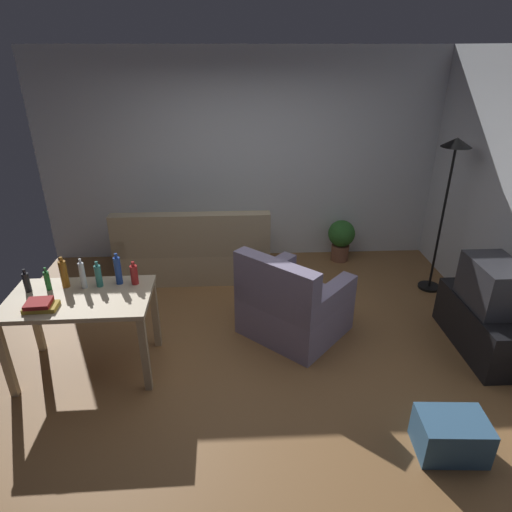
{
  "coord_description": "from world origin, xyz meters",
  "views": [
    {
      "loc": [
        -0.1,
        -3.53,
        2.68
      ],
      "look_at": [
        0.1,
        0.5,
        0.75
      ],
      "focal_mm": 30.91,
      "sensor_mm": 36.0,
      "label": 1
    }
  ],
  "objects_px": {
    "desk": "(81,307)",
    "bottle_red": "(134,274)",
    "bottle_amber": "(64,274)",
    "bottle_tall": "(98,276)",
    "torchiere_lamp": "(451,175)",
    "potted_plant": "(341,238)",
    "tv": "(494,284)",
    "couch": "(195,252)",
    "storage_box": "(451,435)",
    "bottle_dark": "(27,282)",
    "bottle_blue": "(118,270)",
    "book_stack": "(40,305)",
    "armchair": "(292,306)",
    "tv_stand": "(482,326)",
    "bottle_clear": "(83,275)",
    "bottle_green": "(47,280)"
  },
  "relations": [
    {
      "from": "desk",
      "to": "bottle_red",
      "type": "bearing_deg",
      "value": 23.49
    },
    {
      "from": "bottle_amber",
      "to": "bottle_tall",
      "type": "bearing_deg",
      "value": -0.77
    },
    {
      "from": "bottle_red",
      "to": "torchiere_lamp",
      "type": "bearing_deg",
      "value": 18.7
    },
    {
      "from": "potted_plant",
      "to": "tv",
      "type": "bearing_deg",
      "value": -65.26
    },
    {
      "from": "couch",
      "to": "storage_box",
      "type": "height_order",
      "value": "couch"
    },
    {
      "from": "bottle_dark",
      "to": "bottle_blue",
      "type": "xyz_separation_m",
      "value": [
        0.75,
        0.1,
        0.04
      ]
    },
    {
      "from": "bottle_amber",
      "to": "bottle_red",
      "type": "bearing_deg",
      "value": 2.32
    },
    {
      "from": "bottle_red",
      "to": "book_stack",
      "type": "xyz_separation_m",
      "value": [
        -0.68,
        -0.38,
        -0.06
      ]
    },
    {
      "from": "armchair",
      "to": "bottle_dark",
      "type": "xyz_separation_m",
      "value": [
        -2.35,
        -0.35,
        0.53
      ]
    },
    {
      "from": "armchair",
      "to": "bottle_red",
      "type": "distance_m",
      "value": 1.57
    },
    {
      "from": "bottle_red",
      "to": "tv_stand",
      "type": "bearing_deg",
      "value": -1.26
    },
    {
      "from": "torchiere_lamp",
      "to": "bottle_amber",
      "type": "relative_size",
      "value": 6.3
    },
    {
      "from": "bottle_tall",
      "to": "bottle_red",
      "type": "bearing_deg",
      "value": 5.3
    },
    {
      "from": "couch",
      "to": "tv_stand",
      "type": "height_order",
      "value": "couch"
    },
    {
      "from": "book_stack",
      "to": "bottle_red",
      "type": "bearing_deg",
      "value": 29.42
    },
    {
      "from": "couch",
      "to": "bottle_dark",
      "type": "xyz_separation_m",
      "value": [
        -1.27,
        -1.72,
        0.54
      ]
    },
    {
      "from": "desk",
      "to": "bottle_red",
      "type": "height_order",
      "value": "bottle_red"
    },
    {
      "from": "armchair",
      "to": "bottle_clear",
      "type": "height_order",
      "value": "bottle_clear"
    },
    {
      "from": "bottle_blue",
      "to": "bottle_red",
      "type": "bearing_deg",
      "value": -5.48
    },
    {
      "from": "torchiere_lamp",
      "to": "tv",
      "type": "bearing_deg",
      "value": -89.83
    },
    {
      "from": "bottle_green",
      "to": "bottle_tall",
      "type": "bearing_deg",
      "value": 5.32
    },
    {
      "from": "potted_plant",
      "to": "bottle_clear",
      "type": "bearing_deg",
      "value": -144.21
    },
    {
      "from": "bottle_blue",
      "to": "tv",
      "type": "bearing_deg",
      "value": -1.43
    },
    {
      "from": "couch",
      "to": "bottle_green",
      "type": "bearing_deg",
      "value": 56.86
    },
    {
      "from": "bottle_dark",
      "to": "torchiere_lamp",
      "type": "bearing_deg",
      "value": 16.02
    },
    {
      "from": "book_stack",
      "to": "tv",
      "type": "bearing_deg",
      "value": 4.54
    },
    {
      "from": "desk",
      "to": "bottle_red",
      "type": "xyz_separation_m",
      "value": [
        0.44,
        0.2,
        0.2
      ]
    },
    {
      "from": "bottle_dark",
      "to": "bottle_blue",
      "type": "relative_size",
      "value": 0.72
    },
    {
      "from": "tv_stand",
      "to": "storage_box",
      "type": "distance_m",
      "value": 1.46
    },
    {
      "from": "tv_stand",
      "to": "storage_box",
      "type": "relative_size",
      "value": 2.29
    },
    {
      "from": "storage_box",
      "to": "bottle_clear",
      "type": "relative_size",
      "value": 1.71
    },
    {
      "from": "bottle_amber",
      "to": "tv",
      "type": "bearing_deg",
      "value": -0.7
    },
    {
      "from": "couch",
      "to": "tv",
      "type": "relative_size",
      "value": 3.11
    },
    {
      "from": "armchair",
      "to": "storage_box",
      "type": "xyz_separation_m",
      "value": [
        0.97,
        -1.52,
        -0.17
      ]
    },
    {
      "from": "tv",
      "to": "bottle_amber",
      "type": "bearing_deg",
      "value": 89.3
    },
    {
      "from": "bottle_amber",
      "to": "book_stack",
      "type": "relative_size",
      "value": 1.1
    },
    {
      "from": "tv_stand",
      "to": "bottle_amber",
      "type": "distance_m",
      "value": 3.91
    },
    {
      "from": "tv_stand",
      "to": "potted_plant",
      "type": "bearing_deg",
      "value": 24.66
    },
    {
      "from": "couch",
      "to": "desk",
      "type": "distance_m",
      "value": 2.03
    },
    {
      "from": "bottle_clear",
      "to": "storage_box",
      "type": "bearing_deg",
      "value": -23.04
    },
    {
      "from": "storage_box",
      "to": "desk",
      "type": "bearing_deg",
      "value": 159.58
    },
    {
      "from": "tv",
      "to": "bottle_blue",
      "type": "distance_m",
      "value": 3.41
    },
    {
      "from": "desk",
      "to": "bottle_amber",
      "type": "distance_m",
      "value": 0.34
    },
    {
      "from": "tv",
      "to": "storage_box",
      "type": "bearing_deg",
      "value": 144.81
    },
    {
      "from": "tv",
      "to": "book_stack",
      "type": "relative_size",
      "value": 2.29
    },
    {
      "from": "storage_box",
      "to": "bottle_amber",
      "type": "relative_size",
      "value": 1.67
    },
    {
      "from": "armchair",
      "to": "storage_box",
      "type": "relative_size",
      "value": 2.56
    },
    {
      "from": "bottle_tall",
      "to": "storage_box",
      "type": "bearing_deg",
      "value": -24.41
    },
    {
      "from": "bottle_clear",
      "to": "book_stack",
      "type": "bearing_deg",
      "value": -127.28
    },
    {
      "from": "potted_plant",
      "to": "armchair",
      "type": "bearing_deg",
      "value": -117.68
    }
  ]
}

